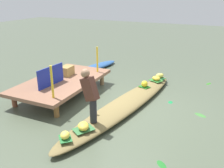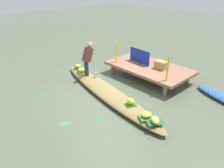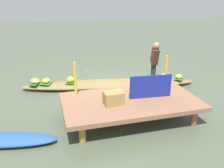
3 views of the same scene
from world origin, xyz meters
TOP-DOWN VIEW (x-y plane):
  - canal_water at (0.00, 0.00)m, footprint 40.00×40.00m
  - dock_platform at (0.07, 2.14)m, footprint 3.20×1.80m
  - vendor_boat at (0.00, 0.00)m, footprint 5.57×1.70m
  - leaf_mat_0 at (1.96, -0.33)m, footprint 0.45×0.49m
  - banana_bunch_0 at (1.96, -0.33)m, footprint 0.35×0.36m
  - leaf_mat_1 at (1.23, -0.15)m, footprint 0.35×0.39m
  - banana_bunch_1 at (1.23, -0.15)m, footprint 0.23×0.20m
  - leaf_mat_2 at (2.28, -0.37)m, footprint 0.44×0.48m
  - banana_bunch_2 at (2.28, -0.37)m, footprint 0.35×0.34m
  - leaf_mat_3 at (-1.77, 0.27)m, footprint 0.53×0.49m
  - banana_bunch_3 at (-1.77, 0.27)m, footprint 0.39×0.37m
  - leaf_mat_4 at (-2.22, 0.42)m, footprint 0.40×0.40m
  - banana_bunch_4 at (-2.22, 0.42)m, footprint 0.29×0.27m
  - vendor_person at (-1.37, 0.31)m, footprint 0.25×0.45m
  - water_bottle at (-1.02, 0.38)m, footprint 0.07×0.07m
  - market_banner at (-0.43, 2.14)m, footprint 1.03×0.11m
  - railing_post_west at (-1.13, 1.54)m, footprint 0.06×0.06m
  - railing_post_east at (1.27, 1.54)m, footprint 0.06×0.06m
  - produce_crate at (0.53, 2.26)m, footprint 0.46×0.34m
  - drifting_plant_0 at (-1.92, -1.50)m, footprint 0.29×0.29m
  - drifting_plant_1 at (0.43, -1.94)m, footprint 0.30×0.36m
  - drifting_plant_2 at (0.90, -1.06)m, footprint 0.21×0.15m

SIDE VIEW (x-z plane):
  - canal_water at x=0.00m, z-range 0.00..0.00m
  - drifting_plant_0 at x=-1.92m, z-range 0.00..0.01m
  - drifting_plant_1 at x=0.43m, z-range 0.00..0.01m
  - drifting_plant_2 at x=0.90m, z-range 0.00..0.01m
  - vendor_boat at x=0.00m, z-range 0.00..0.22m
  - leaf_mat_0 at x=1.96m, z-range 0.22..0.23m
  - leaf_mat_1 at x=1.23m, z-range 0.22..0.23m
  - leaf_mat_2 at x=2.28m, z-range 0.22..0.23m
  - leaf_mat_3 at x=-1.77m, z-range 0.22..0.23m
  - leaf_mat_4 at x=-2.22m, z-range 0.22..0.23m
  - banana_bunch_0 at x=1.96m, z-range 0.23..0.37m
  - banana_bunch_4 at x=-2.22m, z-range 0.23..0.38m
  - banana_bunch_3 at x=-1.77m, z-range 0.23..0.38m
  - banana_bunch_2 at x=2.28m, z-range 0.23..0.39m
  - water_bottle at x=-1.02m, z-range 0.22..0.41m
  - banana_bunch_1 at x=1.23m, z-range 0.23..0.42m
  - dock_platform at x=0.07m, z-range 0.18..0.66m
  - produce_crate at x=0.53m, z-range 0.48..0.78m
  - market_banner at x=-0.43m, z-range 0.48..1.04m
  - railing_post_west at x=-1.13m, z-range 0.48..1.33m
  - railing_post_east at x=1.27m, z-range 0.48..1.33m
  - vendor_person at x=-1.37m, z-range 0.30..1.54m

